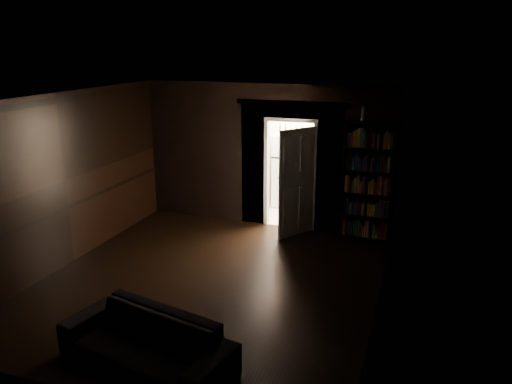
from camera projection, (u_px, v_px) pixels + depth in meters
The scene contains 9 objects.
ground at pixel (210, 283), 7.65m from camera, with size 5.50×5.50×0.00m, color black.
room_walls at pixel (233, 161), 8.14m from camera, with size 5.02×5.61×2.84m.
kitchen_alcove at pixel (304, 156), 10.64m from camera, with size 2.20×1.80×2.60m.
sofa at pixel (146, 335), 5.58m from camera, with size 2.05×0.89×0.79m, color black.
bookshelf at pixel (367, 182), 9.05m from camera, with size 0.90×0.32×2.20m, color black.
refrigerator at pixel (292, 170), 11.08m from camera, with size 0.74×0.68×1.65m, color white.
door at pixel (297, 183), 9.27m from camera, with size 0.85×0.05×2.05m, color white.
figurine at pixel (363, 113), 8.79m from camera, with size 0.09×0.09×0.27m, color silver.
bottles at pixel (291, 128), 10.72m from camera, with size 0.57×0.07×0.23m, color black.
Camera 1 is at (2.94, -6.31, 3.54)m, focal length 35.00 mm.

